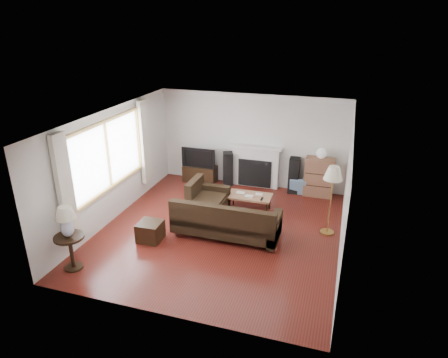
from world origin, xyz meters
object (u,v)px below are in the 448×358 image
(bookshelf, at_px, (319,177))
(coffee_table, at_px, (249,203))
(sectional_sofa, at_px, (226,219))
(floor_lamp, at_px, (330,201))
(side_table, at_px, (72,252))
(tv_stand, at_px, (200,174))

(bookshelf, bearing_deg, coffee_table, -137.11)
(sectional_sofa, xyz_separation_m, floor_lamp, (2.03, 0.76, 0.37))
(coffee_table, height_order, floor_lamp, floor_lamp)
(bookshelf, distance_m, coffee_table, 2.04)
(bookshelf, relative_size, side_table, 1.51)
(bookshelf, distance_m, floor_lamp, 1.96)
(coffee_table, distance_m, side_table, 4.13)
(floor_lamp, bearing_deg, sectional_sofa, -159.38)
(tv_stand, distance_m, bookshelf, 3.25)
(coffee_table, bearing_deg, tv_stand, 141.32)
(tv_stand, relative_size, coffee_table, 0.89)
(floor_lamp, bearing_deg, coffee_table, 164.10)
(floor_lamp, bearing_deg, side_table, -147.92)
(coffee_table, bearing_deg, floor_lamp, -17.22)
(coffee_table, relative_size, side_table, 1.53)
(tv_stand, height_order, sectional_sofa, sectional_sofa)
(coffee_table, bearing_deg, sectional_sofa, -99.07)
(tv_stand, distance_m, coffee_table, 2.21)
(sectional_sofa, relative_size, floor_lamp, 1.59)
(tv_stand, relative_size, side_table, 1.36)
(sectional_sofa, bearing_deg, side_table, -139.83)
(tv_stand, relative_size, sectional_sofa, 0.38)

